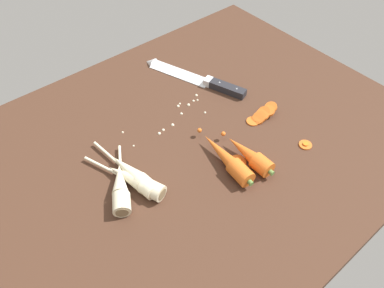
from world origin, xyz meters
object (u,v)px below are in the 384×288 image
parsnip_front (135,181)px  parsnip_mid_left (133,174)px  chefs_knife (192,77)px  carrot_slice_stray_near (306,144)px  parsnip_mid_right (121,188)px  carrot_slice_stray_mid (238,161)px  whole_carrot_second (250,155)px  whole_carrot (228,159)px  carrot_slice_stack (262,115)px

parsnip_front → parsnip_mid_left: bearing=71.3°
chefs_knife → carrot_slice_stray_near: chefs_knife is taller
chefs_knife → parsnip_mid_right: (-39.13, -22.32, 1.33)cm
carrot_slice_stray_mid → parsnip_mid_right: bearing=158.8°
whole_carrot_second → parsnip_mid_left: whole_carrot_second is taller
parsnip_mid_left → parsnip_mid_right: (-4.24, -1.44, 0.00)cm
chefs_knife → parsnip_mid_right: size_ratio=1.83×
carrot_slice_stray_near → chefs_knife: bearing=97.0°
parsnip_front → parsnip_mid_right: (-3.61, 0.43, 0.00)cm
chefs_knife → whole_carrot: 34.99cm
parsnip_mid_right → carrot_slice_stray_mid: parsnip_mid_right is taller
carrot_slice_stack → carrot_slice_stray_mid: 17.73cm
chefs_knife → carrot_slice_stray_near: size_ratio=10.19×
parsnip_front → carrot_slice_stray_mid: parsnip_front is taller
parsnip_mid_right → whole_carrot_second: bearing=-22.1°
chefs_knife → carrot_slice_stack: size_ratio=3.40×
parsnip_mid_left → parsnip_mid_right: bearing=-161.3°
whole_carrot_second → carrot_slice_stack: 16.27cm
parsnip_mid_left → carrot_slice_stray_near: size_ratio=6.95×
carrot_slice_stack → whole_carrot: bearing=-162.2°
parsnip_mid_left → carrot_slice_stray_near: (39.75, -18.86, -1.62)cm
parsnip_mid_left → carrot_slice_stray_mid: size_ratio=5.38×
chefs_knife → parsnip_mid_left: size_ratio=1.47×
parsnip_front → carrot_slice_stack: size_ratio=2.21×
carrot_slice_stray_mid → carrot_slice_stray_near: bearing=-22.3°
whole_carrot_second → parsnip_front: 28.05cm
whole_carrot → carrot_slice_stray_near: whole_carrot is taller
parsnip_mid_right → carrot_slice_stack: size_ratio=1.86×
parsnip_mid_left → carrot_slice_stray_near: 44.03cm
chefs_knife → parsnip_front: 42.21cm
parsnip_front → carrot_slice_stray_near: parsnip_front is taller
whole_carrot_second → carrot_slice_stack: (13.75, 8.63, -1.02)cm
parsnip_mid_left → carrot_slice_stack: parsnip_mid_left is taller
parsnip_mid_left → carrot_slice_stack: bearing=-6.9°
parsnip_mid_left → carrot_slice_stack: size_ratio=2.32×
parsnip_front → carrot_slice_stray_mid: 25.23cm
parsnip_mid_right → carrot_slice_stray_near: bearing=-21.6°
carrot_slice_stack → parsnip_mid_right: bearing=175.7°
carrot_slice_stray_mid → parsnip_mid_left: bearing=152.4°
parsnip_mid_left → carrot_slice_stack: (38.73, -4.69, -0.90)cm
whole_carrot_second → carrot_slice_stray_near: whole_carrot_second is taller
whole_carrot_second → carrot_slice_stray_near: bearing=-20.6°
whole_carrot → carrot_slice_stray_mid: bearing=-22.7°
whole_carrot → whole_carrot_second: (5.02, -2.59, 0.00)cm
whole_carrot → carrot_slice_stray_near: bearing=-22.3°
carrot_slice_stray_near → whole_carrot_second: bearing=159.4°
whole_carrot_second → parsnip_front: bearing=155.9°
parsnip_front → parsnip_mid_left: (0.63, 1.87, -0.00)cm
chefs_knife → whole_carrot_second: 35.64cm
chefs_knife → carrot_slice_stray_mid: (-12.38, -32.67, -0.29)cm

